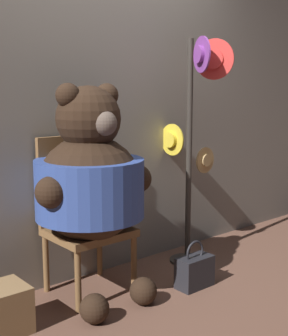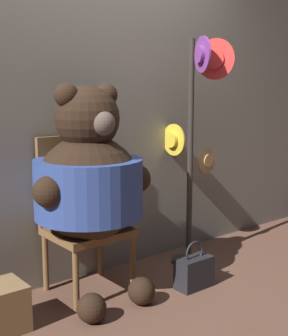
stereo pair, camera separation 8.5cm
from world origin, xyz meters
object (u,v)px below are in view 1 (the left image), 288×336
teddy_bear (90,181)px  handbag_on_ground (195,271)px  chair (81,212)px  hat_display_rack (193,138)px

teddy_bear → handbag_on_ground: bearing=-27.2°
chair → hat_display_rack: bearing=-8.8°
handbag_on_ground → teddy_bear: bearing=152.8°
chair → teddy_bear: size_ratio=0.75×
chair → handbag_on_ground: 0.88m
teddy_bear → hat_display_rack: (0.96, 0.03, 0.21)m
teddy_bear → hat_display_rack: 0.98m
chair → teddy_bear: 0.30m
hat_display_rack → handbag_on_ground: bearing=-133.1°
chair → teddy_bear: teddy_bear is taller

